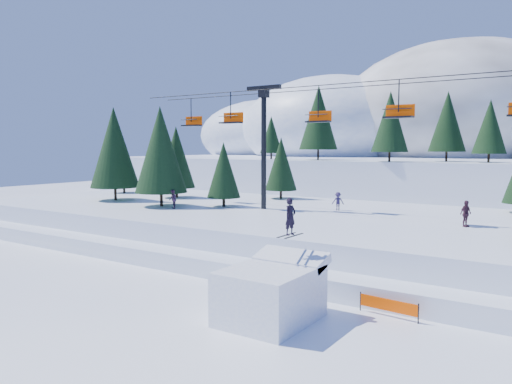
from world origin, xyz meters
The scene contains 10 objects.
ground centered at (0.00, 0.00, 0.00)m, with size 160.00×160.00×0.00m, color white.
mid_shelf centered at (0.00, 18.00, 1.25)m, with size 70.00×22.00×2.50m, color white.
berm centered at (0.00, 8.00, 0.55)m, with size 70.00×6.00×1.10m, color white.
mountain_ridge centered at (-5.09, 73.38, 9.64)m, with size 119.00×60.54×26.46m.
jump_kicker centered at (2.24, 1.24, 1.30)m, with size 3.52×4.80×5.37m.
chairlift centered at (1.23, 18.05, 9.32)m, with size 46.00×3.21×10.28m.
conifer_stand centered at (2.17, 18.46, 7.03)m, with size 62.80×16.47×10.21m.
distant_skiers centered at (1.40, 18.08, 3.32)m, with size 33.27×7.74×1.74m.
banner_near centered at (6.44, 4.56, 0.54)m, with size 2.85×0.33×0.90m.
banner_far centered at (9.28, 6.18, 0.54)m, with size 2.83×0.47×0.90m.
Camera 1 is at (13.71, -17.20, 7.74)m, focal length 35.00 mm.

